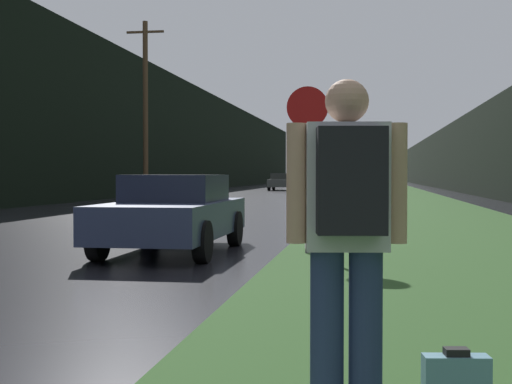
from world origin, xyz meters
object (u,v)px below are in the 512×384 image
(car_passing_near, at_px, (174,213))
(car_oncoming, at_px, (282,182))
(hitchhiker_with_backpack, at_px, (347,228))
(car_passing_far, at_px, (309,185))
(stop_sign, at_px, (307,151))

(car_passing_near, bearing_deg, car_oncoming, -85.50)
(hitchhiker_with_backpack, relative_size, car_passing_near, 0.43)
(hitchhiker_with_backpack, distance_m, car_passing_far, 36.53)
(hitchhiker_with_backpack, bearing_deg, car_passing_far, 87.11)
(stop_sign, bearing_deg, hitchhiker_with_backpack, -83.75)
(car_passing_near, distance_m, car_oncoming, 46.69)
(car_passing_far, relative_size, car_oncoming, 0.87)
(car_passing_near, bearing_deg, car_passing_far, -90.00)
(hitchhiker_with_backpack, distance_m, car_oncoming, 55.02)
(stop_sign, xyz_separation_m, car_passing_near, (-2.29, -0.04, -1.05))
(hitchhiker_with_backpack, bearing_deg, car_oncoming, 89.26)
(car_passing_far, bearing_deg, car_passing_near, 90.00)
(car_passing_near, relative_size, car_oncoming, 0.92)
(stop_sign, xyz_separation_m, car_oncoming, (-5.95, 46.51, -1.01))
(car_passing_far, distance_m, car_oncoming, 18.57)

